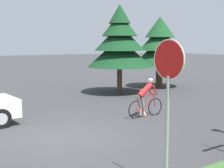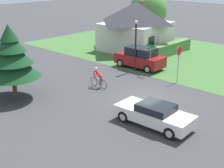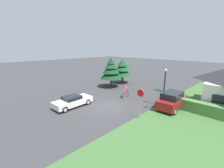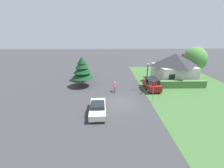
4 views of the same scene
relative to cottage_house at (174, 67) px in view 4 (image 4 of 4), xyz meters
The scene contains 13 objects.
ground_plane 15.00m from the cottage_house, 138.90° to the right, with size 140.00×140.00×0.00m, color #38383A.
grass_verge_right 6.39m from the cottage_house, 80.10° to the right, with size 16.00×36.00×0.01m, color #3D6633.
cottage_house is the anchor object (origin of this frame).
hedge_row 4.81m from the cottage_house, 100.39° to the right, with size 9.34×0.90×1.24m, color #4C7A3D.
sedan_left_lane 18.87m from the cottage_house, 138.01° to the right, with size 2.01×4.58×1.32m.
cyclist 13.18m from the cottage_house, 153.55° to the right, with size 0.44×1.71×1.53m.
parked_suv_right 7.64m from the cottage_house, 138.18° to the right, with size 2.13×4.53×1.92m.
stop_sign 11.71m from the cottage_house, 124.96° to the right, with size 0.76×0.07×2.95m.
street_lamp 8.28m from the cottage_house, 141.58° to the right, with size 0.29×0.29×4.50m.
street_name_sign 9.32m from the cottage_house, 133.67° to the right, with size 0.90×0.90×2.55m.
conifer_tall_near 17.38m from the cottage_house, 169.77° to the right, with size 3.73×3.73×5.11m.
conifer_tall_far 17.71m from the cottage_house, behind, with size 3.51×3.51×4.64m.
deciduous_tree_right 5.64m from the cottage_house, 23.20° to the left, with size 4.63×4.63×6.25m.
Camera 4 is at (-1.58, -18.32, 8.97)m, focal length 24.00 mm.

